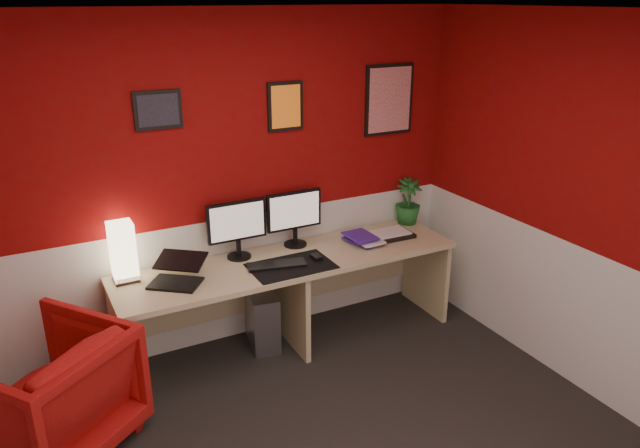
{
  "coord_description": "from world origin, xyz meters",
  "views": [
    {
      "loc": [
        -1.25,
        -2.33,
        2.56
      ],
      "look_at": [
        0.6,
        1.21,
        1.05
      ],
      "focal_mm": 33.91,
      "sensor_mm": 36.0,
      "label": 1
    }
  ],
  "objects": [
    {
      "name": "ceiling",
      "position": [
        0.0,
        0.0,
        2.5
      ],
      "size": [
        4.0,
        3.5,
        0.01
      ],
      "primitive_type": "cube",
      "color": "white",
      "rests_on": "ground"
    },
    {
      "name": "wainscot_back",
      "position": [
        0.0,
        1.75,
        0.5
      ],
      "size": [
        4.0,
        0.01,
        1.0
      ],
      "primitive_type": "cube",
      "color": "silver",
      "rests_on": "ground"
    },
    {
      "name": "monitor_left",
      "position": [
        0.13,
        1.61,
        1.02
      ],
      "size": [
        0.45,
        0.06,
        0.58
      ],
      "primitive_type": "cube",
      "color": "black",
      "rests_on": "desk"
    },
    {
      "name": "book_bottom",
      "position": [
        1.01,
        1.41,
        0.74
      ],
      "size": [
        0.28,
        0.33,
        0.03
      ],
      "primitive_type": "imported",
      "rotation": [
        0.0,
        0.0,
        0.25
      ],
      "color": "#422198",
      "rests_on": "desk"
    },
    {
      "name": "mouse",
      "position": [
        0.62,
        1.3,
        0.75
      ],
      "size": [
        0.06,
        0.1,
        0.03
      ],
      "primitive_type": "cube",
      "rotation": [
        0.0,
        0.0,
        -0.0
      ],
      "color": "black",
      "rests_on": "desk_mat"
    },
    {
      "name": "desk",
      "position": [
        0.46,
        1.41,
        0.36
      ],
      "size": [
        2.6,
        0.65,
        0.73
      ],
      "primitive_type": "cube",
      "color": "tan",
      "rests_on": "ground"
    },
    {
      "name": "art_left",
      "position": [
        -0.34,
        1.74,
        1.85
      ],
      "size": [
        0.32,
        0.02,
        0.26
      ],
      "primitive_type": "cube",
      "color": "black",
      "rests_on": "wall_back"
    },
    {
      "name": "pc_tower",
      "position": [
        0.26,
        1.54,
        0.23
      ],
      "size": [
        0.27,
        0.48,
        0.45
      ],
      "primitive_type": "cube",
      "rotation": [
        0.0,
        0.0,
        -0.17
      ],
      "color": "#99999E",
      "rests_on": "ground"
    },
    {
      "name": "keyboard",
      "position": [
        0.31,
        1.33,
        0.74
      ],
      "size": [
        0.44,
        0.23,
        0.02
      ],
      "primitive_type": "cube",
      "rotation": [
        0.0,
        0.0,
        -0.23
      ],
      "color": "black",
      "rests_on": "desk_mat"
    },
    {
      "name": "armchair",
      "position": [
        -1.3,
        1.03,
        0.38
      ],
      "size": [
        1.16,
        1.16,
        0.77
      ],
      "primitive_type": "imported",
      "rotation": [
        0.0,
        0.0,
        3.78
      ],
      "color": "#B51A17",
      "rests_on": "ground"
    },
    {
      "name": "shoji_lamp",
      "position": [
        -0.69,
        1.61,
        0.93
      ],
      "size": [
        0.16,
        0.16,
        0.4
      ],
      "primitive_type": "cube",
      "color": "#FFE5B2",
      "rests_on": "desk"
    },
    {
      "name": "book_middle",
      "position": [
        1.02,
        1.39,
        0.77
      ],
      "size": [
        0.21,
        0.27,
        0.02
      ],
      "primitive_type": "imported",
      "rotation": [
        0.0,
        0.0,
        -0.04
      ],
      "color": "silver",
      "rests_on": "book_bottom"
    },
    {
      "name": "wall_back",
      "position": [
        0.0,
        1.75,
        1.25
      ],
      "size": [
        4.0,
        0.01,
        2.5
      ],
      "primitive_type": "cube",
      "color": "#810605",
      "rests_on": "ground"
    },
    {
      "name": "book_top",
      "position": [
        0.97,
        1.41,
        0.79
      ],
      "size": [
        0.21,
        0.27,
        0.03
      ],
      "primitive_type": "imported",
      "rotation": [
        0.0,
        0.0,
        0.03
      ],
      "color": "#422198",
      "rests_on": "book_middle"
    },
    {
      "name": "laptop",
      "position": [
        -0.41,
        1.38,
        0.84
      ],
      "size": [
        0.4,
        0.38,
        0.22
      ],
      "primitive_type": "cube",
      "rotation": [
        0.0,
        0.0,
        -0.66
      ],
      "color": "black",
      "rests_on": "desk"
    },
    {
      "name": "monitor_right",
      "position": [
        0.6,
        1.63,
        1.02
      ],
      "size": [
        0.45,
        0.06,
        0.58
      ],
      "primitive_type": "cube",
      "color": "black",
      "rests_on": "desk"
    },
    {
      "name": "wainscot_right",
      "position": [
        2.0,
        0.0,
        0.5
      ],
      "size": [
        0.01,
        3.5,
        1.0
      ],
      "primitive_type": "cube",
      "color": "silver",
      "rests_on": "ground"
    },
    {
      "name": "art_center",
      "position": [
        0.59,
        1.74,
        1.8
      ],
      "size": [
        0.28,
        0.02,
        0.36
      ],
      "primitive_type": "cube",
      "color": "orange",
      "rests_on": "wall_back"
    },
    {
      "name": "art_right",
      "position": [
        1.5,
        1.74,
        1.78
      ],
      "size": [
        0.44,
        0.02,
        0.56
      ],
      "primitive_type": "cube",
      "color": "red",
      "rests_on": "wall_back"
    },
    {
      "name": "desk_mat",
      "position": [
        0.41,
        1.28,
        0.73
      ],
      "size": [
        0.6,
        0.38,
        0.01
      ],
      "primitive_type": "cube",
      "color": "black",
      "rests_on": "desk"
    },
    {
      "name": "zen_tray",
      "position": [
        1.36,
        1.44,
        0.74
      ],
      "size": [
        0.36,
        0.26,
        0.03
      ],
      "primitive_type": "cube",
      "rotation": [
        0.0,
        0.0,
        -0.03
      ],
      "color": "black",
      "rests_on": "desk"
    },
    {
      "name": "potted_plant",
      "position": [
        1.67,
        1.63,
        0.93
      ],
      "size": [
        0.26,
        0.26,
        0.39
      ],
      "primitive_type": "imported",
      "rotation": [
        0.0,
        0.0,
        -0.18
      ],
      "color": "#19591E",
      "rests_on": "desk"
    },
    {
      "name": "wall_right",
      "position": [
        2.0,
        0.0,
        1.25
      ],
      "size": [
        0.01,
        3.5,
        2.5
      ],
      "primitive_type": "cube",
      "color": "#810605",
      "rests_on": "ground"
    }
  ]
}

